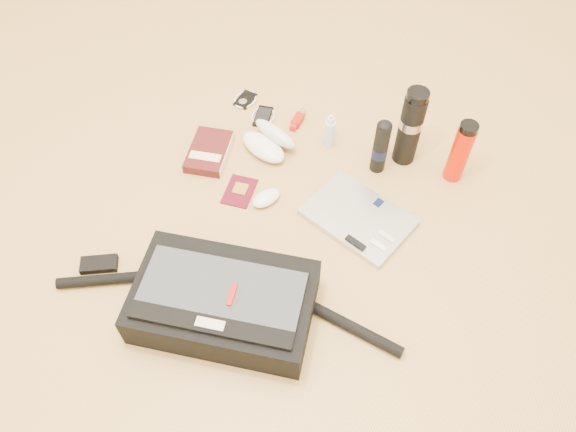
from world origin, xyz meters
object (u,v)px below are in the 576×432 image
Objects in this scene: book at (209,152)px; thermos_black at (410,127)px; messenger_bag at (223,302)px; laptop at (358,218)px; thermos_red at (460,152)px.

book is 0.77× the size of thermos_black.
messenger_bag is 0.49m from laptop.
thermos_black is (0.56, 0.30, 0.12)m from book.
book is at bearing -151.43° from thermos_black.
laptop is 1.50× the size of thermos_red.
messenger_bag is 4.07× the size of thermos_red.
thermos_red is at bearing 1.54° from thermos_black.
thermos_black is at bearing -178.46° from thermos_red.
thermos_red is (0.72, 0.31, 0.10)m from book.
thermos_red reaches higher than messenger_bag.
thermos_black is (0.02, 0.30, 0.13)m from laptop.
thermos_black reaches higher than thermos_red.
thermos_black is 1.24× the size of thermos_red.
thermos_red is (0.37, 0.76, 0.05)m from messenger_bag.
thermos_black is (0.20, 0.76, 0.08)m from messenger_bag.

